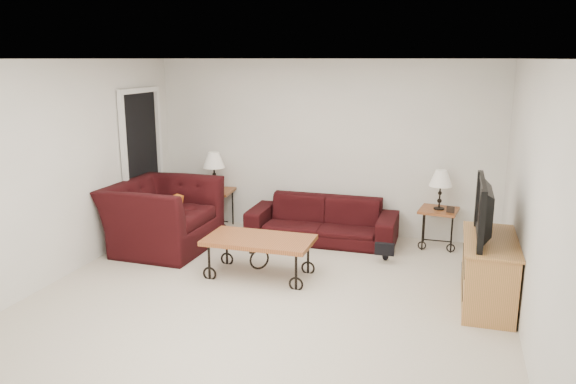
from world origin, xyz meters
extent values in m
plane|color=beige|center=(0.00, 0.00, 0.00)|extent=(5.00, 5.00, 0.00)
cube|color=white|center=(0.00, 2.50, 1.25)|extent=(5.00, 0.02, 2.50)
cube|color=white|center=(0.00, -2.50, 1.25)|extent=(5.00, 0.02, 2.50)
cube|color=white|center=(-2.50, 0.00, 1.25)|extent=(0.02, 5.00, 2.50)
cube|color=white|center=(2.50, 0.00, 1.25)|extent=(0.02, 5.00, 2.50)
plane|color=white|center=(0.00, 0.00, 2.50)|extent=(5.00, 5.00, 0.00)
cube|color=black|center=(-2.47, 1.65, 1.02)|extent=(0.08, 0.94, 2.04)
imported|color=black|center=(0.10, 2.02, 0.30)|extent=(2.06, 0.81, 0.60)
cube|color=#9B4D27|center=(-1.60, 2.20, 0.29)|extent=(0.57, 0.57, 0.58)
cube|color=#9B4D27|center=(1.67, 2.20, 0.27)|extent=(0.55, 0.55, 0.53)
cube|color=black|center=(-1.75, 2.05, 0.62)|extent=(0.12, 0.05, 0.10)
cube|color=black|center=(1.82, 2.05, 0.58)|extent=(0.11, 0.05, 0.09)
cube|color=#9B4D27|center=(-0.30, 0.52, 0.23)|extent=(1.25, 0.69, 0.47)
imported|color=black|center=(-1.88, 1.11, 0.45)|extent=(1.25, 1.42, 0.90)
cube|color=#B64917|center=(-1.72, 1.06, 0.52)|extent=(0.12, 0.41, 0.41)
cube|color=#BF7947|center=(2.23, 0.47, 0.35)|extent=(0.49, 1.18, 0.71)
imported|color=black|center=(2.21, 0.47, 1.01)|extent=(0.14, 1.06, 0.61)
ellipsoid|color=black|center=(1.06, 1.47, 0.24)|extent=(0.38, 0.30, 0.48)
camera|label=1|loc=(1.79, -5.32, 2.51)|focal=34.87mm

